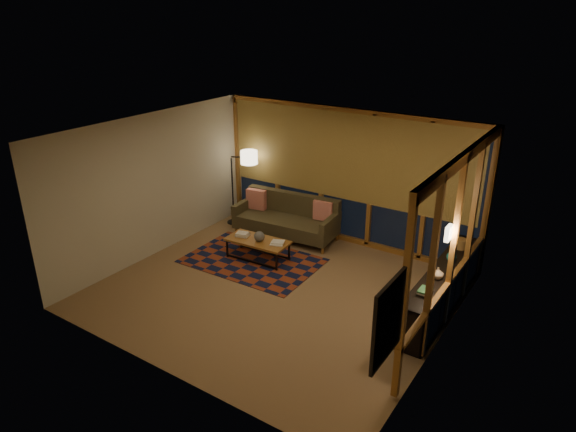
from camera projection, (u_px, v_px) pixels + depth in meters
The scene contains 21 objects.
floor at pixel (276, 290), 8.67m from camera, with size 5.50×5.00×0.01m, color #9C6F4F.
ceiling at pixel (274, 133), 7.64m from camera, with size 5.50×5.00×0.01m, color white.
walls at pixel (275, 217), 8.15m from camera, with size 5.51×5.01×2.70m.
window_wall_back at pixel (346, 177), 10.03m from camera, with size 5.30×0.16×2.60m, color #A06027, non-canonical shape.
window_wall_right at pixel (454, 243), 7.25m from camera, with size 0.16×3.70×2.60m, color #A06027, non-canonical shape.
wall_art at pixel (387, 320), 5.31m from camera, with size 0.06×0.74×0.94m, color red, non-canonical shape.
wall_sconce at pixel (449, 233), 7.09m from camera, with size 0.12×0.18×0.22m, color #F9E2B5, non-canonical shape.
sofa at pixel (286, 218), 10.50m from camera, with size 2.10×0.85×0.86m, color brown, non-canonical shape.
pillow_left at pixel (256, 200), 10.88m from camera, with size 0.42×0.14×0.42m, color #CE0500, non-canonical shape.
pillow_right at pixel (323, 211), 10.29m from camera, with size 0.40×0.13×0.40m, color #CE0500, non-canonical shape.
area_rug at pixel (252, 261), 9.66m from camera, with size 2.44×1.63×0.01m, color maroon.
coffee_table at pixel (258, 249), 9.67m from camera, with size 1.19×0.55×0.40m, color #A06027, non-canonical shape.
book_stack_a at pixel (242, 235), 9.73m from camera, with size 0.25×0.20×0.07m, color silver, non-canonical shape.
book_stack_b at pixel (277, 243), 9.42m from camera, with size 0.24×0.19×0.05m, color silver, non-canonical shape.
ceramic_pot at pixel (259, 236), 9.51m from camera, with size 0.20×0.20×0.20m, color black.
floor_lamp at pixel (232, 187), 11.06m from camera, with size 0.55×0.36×1.65m, color black, non-canonical shape.
bookshelf at pixel (442, 289), 8.04m from camera, with size 0.40×2.82×0.70m, color black, non-canonical shape.
basket at pixel (460, 244), 8.55m from camera, with size 0.21×0.21×0.16m, color olive.
teal_bowl at pixel (451, 257), 8.11m from camera, with size 0.16×0.16×0.16m, color #146661.
vase at pixel (438, 273), 7.59m from camera, with size 0.17×0.17×0.18m, color tan.
shelf_book_stack at pixel (425, 292), 7.21m from camera, with size 0.18×0.25×0.07m, color silver, non-canonical shape.
Camera 1 is at (4.33, -6.16, 4.48)m, focal length 32.00 mm.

